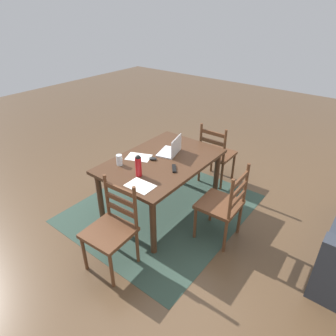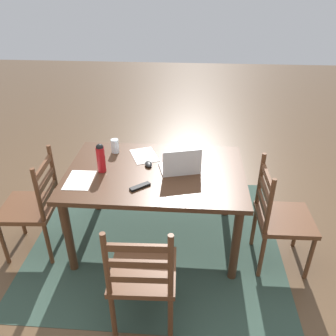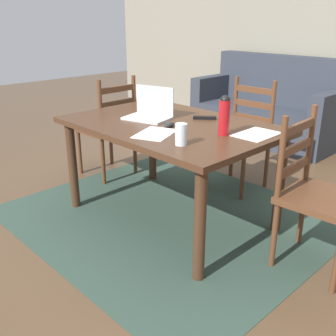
# 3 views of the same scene
# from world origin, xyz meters

# --- Properties ---
(ground_plane) EXTENTS (14.00, 14.00, 0.00)m
(ground_plane) POSITION_xyz_m (0.00, 0.00, 0.00)
(ground_plane) COLOR brown
(area_rug) EXTENTS (2.26, 1.99, 0.01)m
(area_rug) POSITION_xyz_m (0.00, 0.00, 0.00)
(area_rug) COLOR #2D4238
(area_rug) RESTS_ON ground
(dining_table) EXTENTS (1.49, 1.00, 0.74)m
(dining_table) POSITION_xyz_m (0.00, 0.00, 0.65)
(dining_table) COLOR #422819
(dining_table) RESTS_ON ground
(chair_left_far) EXTENTS (0.45, 0.45, 0.95)m
(chair_left_far) POSITION_xyz_m (-1.04, 0.20, 0.46)
(chair_left_far) COLOR #56331E
(chair_left_far) RESTS_ON ground
(chair_right_far) EXTENTS (0.47, 0.47, 0.95)m
(chair_right_far) POSITION_xyz_m (1.04, 0.20, 0.46)
(chair_right_far) COLOR #56331E
(chair_right_far) RESTS_ON ground
(chair_far_head) EXTENTS (0.46, 0.46, 0.95)m
(chair_far_head) POSITION_xyz_m (-0.00, 0.87, 0.46)
(chair_far_head) COLOR #56331E
(chair_far_head) RESTS_ON ground
(laptop) EXTENTS (0.37, 0.30, 0.23)m
(laptop) POSITION_xyz_m (-0.21, -0.00, 0.80)
(laptop) COLOR silver
(laptop) RESTS_ON dining_table
(water_bottle) EXTENTS (0.07, 0.07, 0.25)m
(water_bottle) POSITION_xyz_m (0.45, 0.04, 0.88)
(water_bottle) COLOR #A81419
(water_bottle) RESTS_ON dining_table
(drinking_glass) EXTENTS (0.07, 0.07, 0.13)m
(drinking_glass) POSITION_xyz_m (0.40, -0.31, 0.81)
(drinking_glass) COLOR silver
(drinking_glass) RESTS_ON dining_table
(computer_mouse) EXTENTS (0.09, 0.11, 0.03)m
(computer_mouse) POSITION_xyz_m (0.07, -0.08, 0.76)
(computer_mouse) COLOR black
(computer_mouse) RESTS_ON dining_table
(tv_remote) EXTENTS (0.16, 0.14, 0.02)m
(tv_remote) POSITION_xyz_m (0.09, 0.26, 0.75)
(tv_remote) COLOR black
(tv_remote) RESTS_ON dining_table
(paper_stack_left) EXTENTS (0.22, 0.30, 0.00)m
(paper_stack_left) POSITION_xyz_m (0.59, 0.19, 0.75)
(paper_stack_left) COLOR white
(paper_stack_left) RESTS_ON dining_table
(paper_stack_right) EXTENTS (0.31, 0.35, 0.00)m
(paper_stack_right) POSITION_xyz_m (0.13, -0.26, 0.75)
(paper_stack_right) COLOR white
(paper_stack_right) RESTS_ON dining_table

